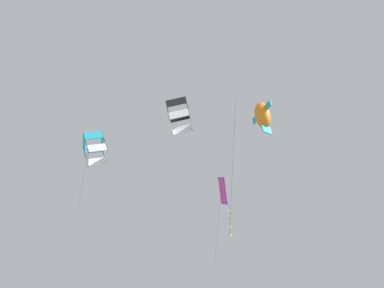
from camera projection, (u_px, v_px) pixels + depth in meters
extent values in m
cube|color=#DB2D93|center=(223.00, 191.00, 44.54)|extent=(2.45, 0.56, 2.45)
cylinder|color=#1EB2C6|center=(223.00, 191.00, 44.56)|extent=(0.06, 0.86, 2.77)
cylinder|color=#1EB2C6|center=(222.00, 188.00, 44.70)|extent=(1.94, 0.62, 0.06)
cylinder|color=#47474C|center=(229.00, 209.00, 43.48)|extent=(0.03, 0.05, 0.27)
cube|color=yellow|center=(229.00, 211.00, 43.39)|extent=(0.10, 0.16, 0.06)
cylinder|color=#47474C|center=(230.00, 212.00, 43.25)|extent=(0.06, 0.14, 0.27)
cube|color=yellow|center=(231.00, 212.00, 43.12)|extent=(0.15, 0.11, 0.06)
cylinder|color=#47474C|center=(231.00, 214.00, 43.03)|extent=(0.02, 0.06, 0.27)
cube|color=yellow|center=(231.00, 216.00, 42.95)|extent=(0.16, 0.10, 0.06)
cylinder|color=#47474C|center=(231.00, 218.00, 42.84)|extent=(0.03, 0.02, 0.26)
cube|color=yellow|center=(231.00, 219.00, 42.74)|extent=(0.14, 0.13, 0.06)
cylinder|color=#47474C|center=(231.00, 221.00, 42.67)|extent=(0.02, 0.10, 0.27)
cube|color=yellow|center=(231.00, 223.00, 42.60)|extent=(0.17, 0.05, 0.06)
cylinder|color=#47474C|center=(230.00, 225.00, 42.52)|extent=(0.05, 0.06, 0.27)
cube|color=yellow|center=(230.00, 227.00, 42.43)|extent=(0.03, 0.17, 0.06)
cylinder|color=#47474C|center=(231.00, 228.00, 42.32)|extent=(0.06, 0.06, 0.27)
cube|color=yellow|center=(231.00, 230.00, 42.21)|extent=(0.17, 0.03, 0.06)
cylinder|color=#47474C|center=(231.00, 231.00, 42.10)|extent=(0.06, 0.02, 0.27)
cube|color=yellow|center=(230.00, 233.00, 42.00)|extent=(0.17, 0.03, 0.06)
cylinder|color=#47474C|center=(231.00, 234.00, 41.87)|extent=(0.02, 0.09, 0.27)
cube|color=yellow|center=(231.00, 235.00, 41.75)|extent=(0.10, 0.16, 0.06)
cylinder|color=#47474C|center=(218.00, 229.00, 41.92)|extent=(1.70, 0.08, 4.02)
cube|color=black|center=(188.00, 108.00, 39.35)|extent=(1.09, 0.55, 0.60)
cube|color=black|center=(168.00, 112.00, 39.35)|extent=(1.09, 0.55, 0.60)
cube|color=black|center=(180.00, 117.00, 39.72)|extent=(0.50, 1.13, 0.76)
cube|color=black|center=(176.00, 102.00, 38.98)|extent=(0.50, 1.13, 0.76)
cube|color=white|center=(191.00, 120.00, 38.49)|extent=(1.09, 0.55, 0.60)
cube|color=white|center=(171.00, 124.00, 38.49)|extent=(1.09, 0.55, 0.60)
cube|color=white|center=(182.00, 130.00, 38.86)|extent=(0.50, 1.13, 0.76)
cube|color=white|center=(179.00, 114.00, 38.12)|extent=(0.50, 1.13, 0.76)
cylinder|color=#332D28|center=(191.00, 121.00, 39.29)|extent=(0.16, 0.30, 1.81)
cylinder|color=#332D28|center=(187.00, 106.00, 38.55)|extent=(0.16, 0.30, 1.81)
cylinder|color=#332D28|center=(171.00, 126.00, 39.29)|extent=(0.16, 0.30, 1.81)
cylinder|color=#332D28|center=(168.00, 110.00, 38.55)|extent=(0.16, 0.30, 1.81)
ellipsoid|color=orange|center=(263.00, 115.00, 39.81)|extent=(1.28, 1.37, 2.08)
cube|color=#1EB2C6|center=(257.00, 118.00, 40.26)|extent=(0.70, 0.34, 0.44)
cube|color=#1EB2C6|center=(267.00, 107.00, 39.69)|extent=(0.70, 0.34, 0.44)
cube|color=#1EB2C6|center=(267.00, 129.00, 39.01)|extent=(0.29, 0.68, 0.70)
sphere|color=black|center=(263.00, 113.00, 40.57)|extent=(0.20, 0.22, 0.18)
sphere|color=black|center=(268.00, 107.00, 40.27)|extent=(0.20, 0.22, 0.18)
cylinder|color=#47474C|center=(233.00, 166.00, 36.47)|extent=(4.19, 0.52, 6.07)
cube|color=#1EB2C6|center=(102.00, 141.00, 38.47)|extent=(1.04, 0.30, 0.53)
cube|color=#1EB2C6|center=(84.00, 143.00, 38.17)|extent=(1.04, 0.30, 0.53)
cube|color=#1EB2C6|center=(93.00, 149.00, 38.66)|extent=(0.16, 1.14, 0.82)
cube|color=#1EB2C6|center=(93.00, 135.00, 37.98)|extent=(0.16, 1.14, 0.82)
cube|color=white|center=(106.00, 154.00, 37.76)|extent=(1.04, 0.30, 0.53)
cube|color=white|center=(87.00, 156.00, 37.46)|extent=(1.04, 0.30, 0.53)
cube|color=white|center=(97.00, 162.00, 37.95)|extent=(0.16, 1.14, 0.82)
cube|color=white|center=(97.00, 148.00, 37.27)|extent=(0.16, 1.14, 0.82)
cylinder|color=#332D28|center=(104.00, 154.00, 38.46)|extent=(0.10, 0.53, 1.59)
cylinder|color=#332D28|center=(105.00, 140.00, 37.78)|extent=(0.10, 0.53, 1.59)
cylinder|color=#332D28|center=(86.00, 156.00, 38.15)|extent=(0.10, 0.53, 1.59)
cylinder|color=#332D28|center=(86.00, 143.00, 37.48)|extent=(0.10, 0.53, 1.59)
cylinder|color=#47474C|center=(84.00, 177.00, 36.12)|extent=(1.14, 0.07, 3.21)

